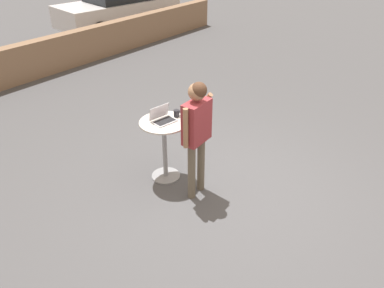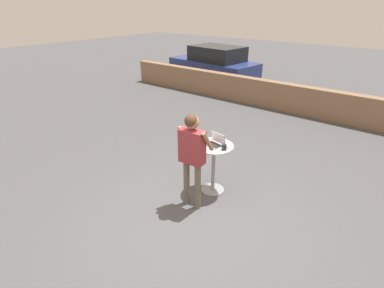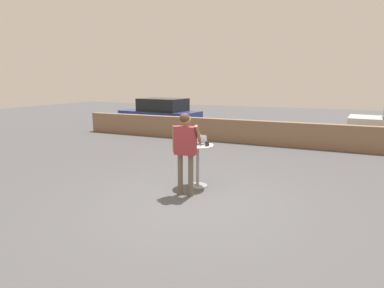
% 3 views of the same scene
% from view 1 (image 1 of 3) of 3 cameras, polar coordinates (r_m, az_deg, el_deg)
% --- Properties ---
extents(ground_plane, '(50.00, 50.00, 0.00)m').
position_cam_1_polar(ground_plane, '(5.72, 5.04, -7.08)').
color(ground_plane, '#4C4C4F').
extents(pavement_kerb, '(16.11, 0.35, 0.92)m').
position_cam_1_polar(pavement_kerb, '(10.13, -27.26, 10.08)').
color(pavement_kerb, '#84664C').
rests_on(pavement_kerb, ground_plane).
extents(cafe_table, '(0.72, 0.72, 0.99)m').
position_cam_1_polar(cafe_table, '(5.64, -4.23, 0.49)').
color(cafe_table, gray).
rests_on(cafe_table, ground_plane).
extents(laptop, '(0.38, 0.31, 0.22)m').
position_cam_1_polar(laptop, '(5.48, -4.50, 3.97)').
color(laptop, '#B7BABF').
rests_on(laptop, cafe_table).
extents(coffee_mug, '(0.13, 0.09, 0.11)m').
position_cam_1_polar(coffee_mug, '(5.59, -2.36, 4.70)').
color(coffee_mug, '#232328').
rests_on(coffee_mug, cafe_table).
extents(standing_person, '(0.58, 0.40, 1.77)m').
position_cam_1_polar(standing_person, '(5.04, 0.72, 2.82)').
color(standing_person, brown).
rests_on(standing_person, ground_plane).
extents(parked_car_further_down, '(4.55, 2.33, 1.53)m').
position_cam_1_polar(parked_car_further_down, '(14.48, -10.98, 19.77)').
color(parked_car_further_down, silver).
rests_on(parked_car_further_down, ground_plane).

